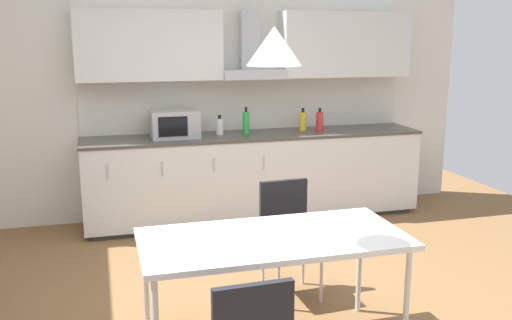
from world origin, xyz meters
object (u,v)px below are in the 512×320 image
object	(u,v)px
bottle_red	(320,121)
pendant_lamp	(274,46)
bottle_yellow	(303,121)
microwave	(175,124)
bottle_white	(220,126)
bottle_green	(246,122)
dining_table	(273,243)
chair_far_right	(288,226)

from	to	relation	value
bottle_red	pendant_lamp	size ratio (longest dim) A/B	0.80
bottle_yellow	bottle_red	xyz separation A→B (m)	(0.16, -0.09, 0.00)
bottle_red	microwave	bearing A→B (deg)	178.38
bottle_white	bottle_yellow	bearing A→B (deg)	0.53
bottle_green	bottle_white	world-z (taller)	bottle_green
bottle_green	bottle_red	world-z (taller)	bottle_green
bottle_green	dining_table	bearing A→B (deg)	-101.10
bottle_green	bottle_red	bearing A→B (deg)	-4.61
bottle_green	pendant_lamp	size ratio (longest dim) A/B	0.89
bottle_green	bottle_white	xyz separation A→B (m)	(-0.28, 0.02, -0.03)
bottle_white	bottle_green	bearing A→B (deg)	-3.80
bottle_yellow	bottle_red	bearing A→B (deg)	-30.10
chair_far_right	bottle_green	bearing A→B (deg)	85.22
microwave	bottle_white	xyz separation A→B (m)	(0.47, 0.04, -0.05)
microwave	bottle_white	bearing A→B (deg)	4.76
bottle_yellow	bottle_white	size ratio (longest dim) A/B	1.20
bottle_white	chair_far_right	bearing A→B (deg)	-86.15
dining_table	microwave	bearing A→B (deg)	95.26
bottle_red	dining_table	xyz separation A→B (m)	(-1.32, -2.56, -0.33)
dining_table	bottle_green	bearing A→B (deg)	78.90
bottle_white	pendant_lamp	world-z (taller)	pendant_lamp
bottle_yellow	dining_table	size ratio (longest dim) A/B	0.15
bottle_green	bottle_yellow	bearing A→B (deg)	2.42
bottle_yellow	dining_table	world-z (taller)	bottle_yellow
microwave	pendant_lamp	distance (m)	2.74
bottle_green	dining_table	size ratio (longest dim) A/B	0.18
dining_table	chair_far_right	distance (m)	0.86
bottle_yellow	bottle_white	world-z (taller)	bottle_yellow
pendant_lamp	dining_table	bearing A→B (deg)	89.10
microwave	dining_table	size ratio (longest dim) A/B	0.30
bottle_red	bottle_white	bearing A→B (deg)	175.60
bottle_red	bottle_white	distance (m)	1.09
chair_far_right	pendant_lamp	world-z (taller)	pendant_lamp
dining_table	pendant_lamp	bearing A→B (deg)	-90.90
bottle_yellow	chair_far_right	bearing A→B (deg)	-113.03
bottle_yellow	microwave	bearing A→B (deg)	-178.04
microwave	chair_far_right	size ratio (longest dim) A/B	0.55
dining_table	bottle_red	bearing A→B (deg)	62.72
pendant_lamp	bottle_white	bearing A→B (deg)	84.96
bottle_green	dining_table	distance (m)	2.69
bottle_green	pendant_lamp	distance (m)	2.80
bottle_red	bottle_white	size ratio (longest dim) A/B	1.23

